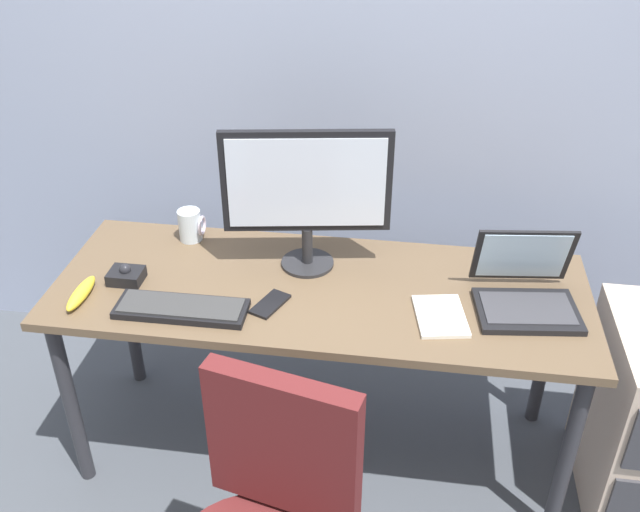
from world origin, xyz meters
The scene contains 11 objects.
ground_plane centered at (0.00, 0.00, 0.00)m, with size 8.00×8.00×0.00m, color #444950.
back_wall centered at (0.00, 0.67, 1.40)m, with size 6.00×0.10×2.80m, color #939EB8.
desk centered at (0.00, 0.00, 0.66)m, with size 1.75×0.65×0.73m.
monitor_main centered at (-0.06, 0.13, 1.02)m, with size 0.55×0.18×0.49m.
keyboard centered at (-0.41, -0.20, 0.75)m, with size 0.41×0.14×0.03m.
laptop centered at (0.65, 0.00, 0.79)m, with size 0.34×0.32×0.23m.
trackball_mouse centered at (-0.64, -0.06, 0.76)m, with size 0.11×0.09×0.07m.
coffee_mug centered at (-0.50, 0.23, 0.79)m, with size 0.09×0.08×0.12m.
paper_notepad centered at (0.39, -0.11, 0.74)m, with size 0.15×0.21×0.01m, color white.
cell_phone centered at (-0.14, -0.12, 0.74)m, with size 0.07×0.14×0.01m, color black.
banana centered at (-0.74, -0.17, 0.75)m, with size 0.19×0.04×0.04m, color yellow.
Camera 1 is at (0.27, -1.89, 2.07)m, focal length 39.93 mm.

